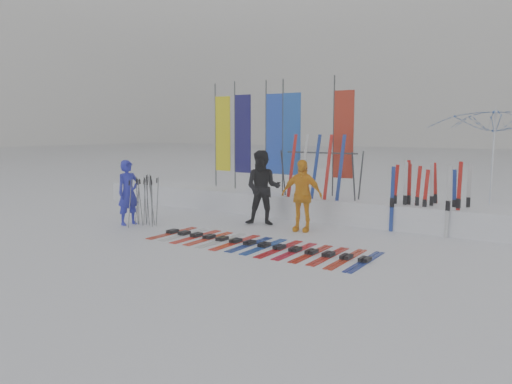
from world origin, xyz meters
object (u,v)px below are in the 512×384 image
Objects in this scene: ski_row at (258,244)px; ski_rack at (321,168)px; person_black at (263,188)px; person_yellow at (302,195)px; tent_canopy at (493,165)px; person_blue at (128,193)px.

ski_rack is at bearing 93.47° from ski_row.
ski_rack is (0.93, 1.38, 0.45)m from person_black.
person_yellow is 1.63m from ski_rack.
person_black is 1.10× the size of person_yellow.
ski_row is (-3.67, -5.13, -1.47)m from tent_canopy.
ski_row is (1.14, -2.02, -0.90)m from person_black.
person_black reaches higher than ski_row.
tent_canopy reaches higher than person_blue.
ski_rack is at bearing 33.57° from person_black.
person_yellow is (4.02, 1.65, 0.03)m from person_blue.
person_yellow reaches higher than person_blue.
person_black is at bearing -147.06° from tent_canopy.
ski_row is at bearing -125.56° from tent_canopy.
person_yellow is at bearing -29.59° from person_black.
tent_canopy is at bearing -45.57° from person_blue.
person_blue is 4.08m from ski_row.
tent_canopy is 6.47m from ski_row.
tent_canopy reaches higher than person_black.
ski_row is (-0.02, -1.87, -0.81)m from person_yellow.
person_black is 1.73m from ski_rack.
ski_rack is (-0.23, 1.53, 0.54)m from person_yellow.
person_blue is at bearing -170.25° from person_black.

